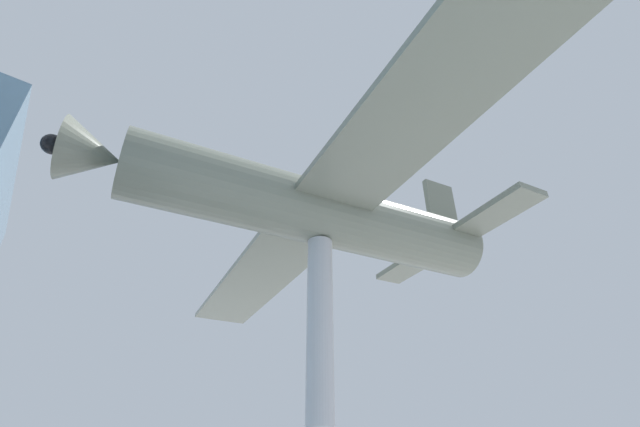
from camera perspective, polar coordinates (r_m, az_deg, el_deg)
support_pylon_central at (r=9.98m, az=-0.00°, el=-21.45°), size 0.63×0.63×6.83m
suspended_airplane at (r=11.45m, az=-0.81°, el=0.28°), size 20.51×11.88×3.20m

